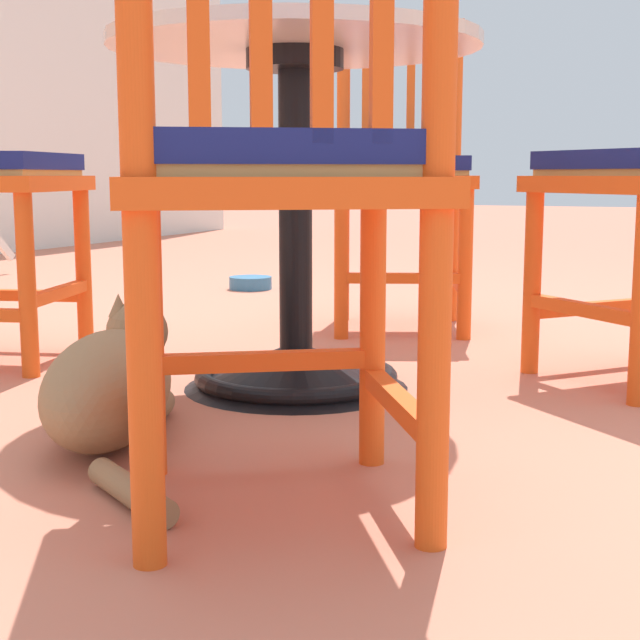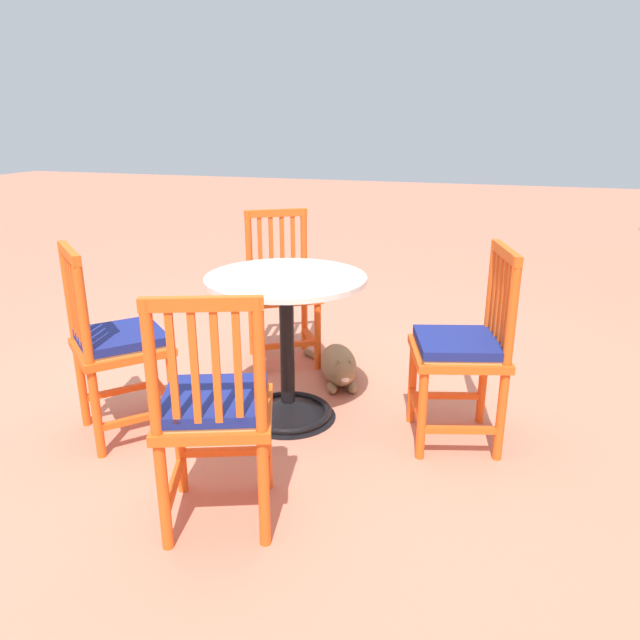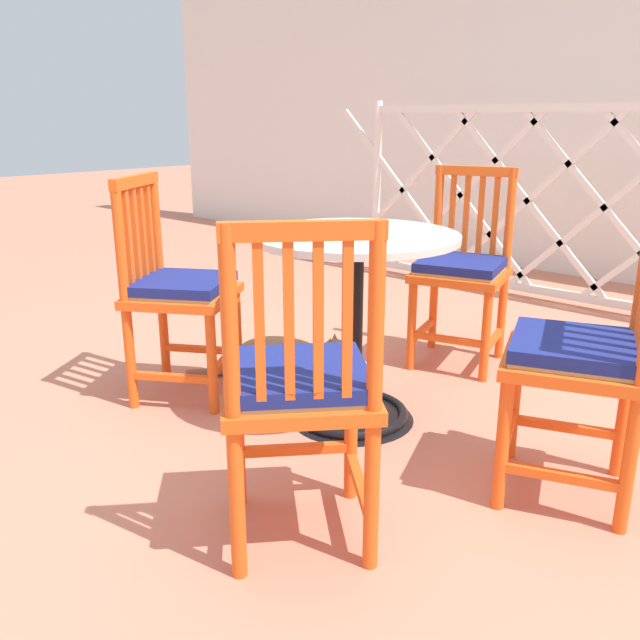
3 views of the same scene
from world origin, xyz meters
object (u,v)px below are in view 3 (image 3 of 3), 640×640
object	(u,v)px
orange_chair_at_corner	(462,271)
orange_chair_near_fence	(178,292)
orange_chair_by_planter	(299,389)
orange_chair_facing_out	(582,358)
cafe_table	(353,350)
tabby_cat	(290,359)

from	to	relation	value
orange_chair_at_corner	orange_chair_near_fence	size ratio (longest dim) A/B	1.00
orange_chair_at_corner	orange_chair_near_fence	distance (m)	1.30
orange_chair_by_planter	orange_chair_facing_out	world-z (taller)	same
cafe_table	orange_chair_by_planter	world-z (taller)	orange_chair_by_planter
cafe_table	orange_chair_at_corner	bearing A→B (deg)	91.91
orange_chair_by_planter	tabby_cat	world-z (taller)	orange_chair_by_planter
orange_chair_facing_out	orange_chair_near_fence	world-z (taller)	same
orange_chair_facing_out	orange_chair_near_fence	bearing A→B (deg)	-167.82
orange_chair_by_planter	orange_chair_facing_out	xyz separation A→B (m)	(0.46, 0.73, 0.00)
cafe_table	orange_chair_near_fence	distance (m)	0.77
cafe_table	orange_chair_by_planter	distance (m)	0.80
orange_chair_at_corner	tabby_cat	size ratio (longest dim) A/B	1.46
orange_chair_by_planter	orange_chair_at_corner	xyz separation A→B (m)	(-0.41, 1.51, 0.00)
orange_chair_at_corner	tabby_cat	bearing A→B (deg)	-122.56
orange_chair_near_fence	cafe_table	bearing A→B (deg)	22.60
tabby_cat	cafe_table	bearing A→B (deg)	-15.68
orange_chair_by_planter	orange_chair_at_corner	world-z (taller)	same
orange_chair_facing_out	orange_chair_at_corner	xyz separation A→B (m)	(-0.87, 0.78, 0.00)
cafe_table	orange_chair_near_fence	world-z (taller)	orange_chair_near_fence
cafe_table	orange_chair_near_fence	size ratio (longest dim) A/B	0.83
cafe_table	orange_chair_near_fence	xyz separation A→B (m)	(-0.69, -0.29, 0.16)
orange_chair_by_planter	orange_chair_facing_out	bearing A→B (deg)	57.83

